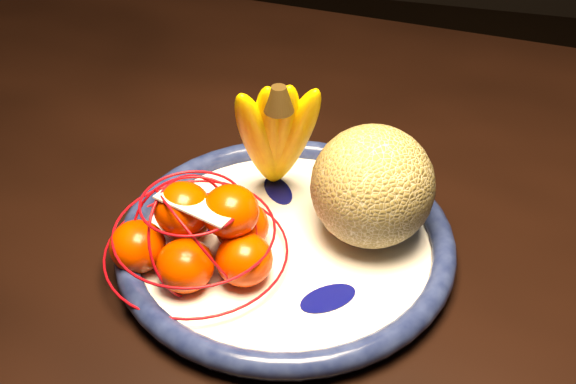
% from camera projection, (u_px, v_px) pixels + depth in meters
% --- Properties ---
extents(dining_table, '(1.59, 1.05, 0.75)m').
position_uv_depth(dining_table, '(169.00, 204.00, 0.92)').
color(dining_table, black).
rests_on(dining_table, ground).
extents(fruit_bowl, '(0.34, 0.34, 0.03)m').
position_uv_depth(fruit_bowl, '(286.00, 242.00, 0.72)').
color(fruit_bowl, white).
rests_on(fruit_bowl, dining_table).
extents(cantaloupe, '(0.12, 0.12, 0.12)m').
position_uv_depth(cantaloupe, '(372.00, 186.00, 0.70)').
color(cantaloupe, olive).
rests_on(cantaloupe, fruit_bowl).
extents(banana_bunch, '(0.11, 0.11, 0.17)m').
position_uv_depth(banana_bunch, '(276.00, 132.00, 0.73)').
color(banana_bunch, '#FFD404').
rests_on(banana_bunch, fruit_bowl).
extents(mandarin_bag, '(0.19, 0.19, 0.11)m').
position_uv_depth(mandarin_bag, '(200.00, 234.00, 0.68)').
color(mandarin_bag, '#E73500').
rests_on(mandarin_bag, fruit_bowl).
extents(price_tag, '(0.08, 0.05, 0.01)m').
position_uv_depth(price_tag, '(195.00, 205.00, 0.65)').
color(price_tag, white).
rests_on(price_tag, mandarin_bag).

